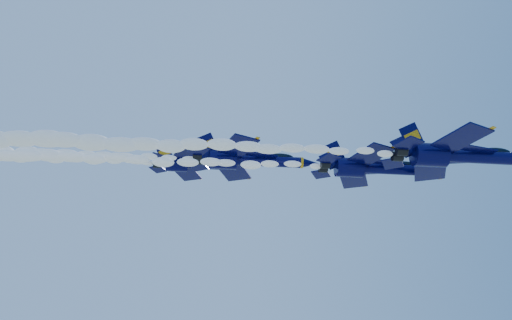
{
  "coord_description": "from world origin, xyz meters",
  "views": [
    {
      "loc": [
        -10.61,
        -64.91,
        121.24
      ],
      "look_at": [
        -4.05,
        -2.21,
        152.98
      ],
      "focal_mm": 35.0,
      "sensor_mm": 36.0,
      "label": 1
    }
  ],
  "objects": [
    {
      "name": "jet_lead",
      "position": [
        19.97,
        -13.2,
        149.35
      ],
      "size": [
        19.09,
        15.66,
        7.09
      ],
      "color": "#040435"
    },
    {
      "name": "smoke_trail_jet_lead",
      "position": [
        -17.16,
        -13.2,
        148.87
      ],
      "size": [
        57.95,
        2.43,
        2.19
      ],
      "primitive_type": "ellipsoid",
      "color": "white"
    },
    {
      "name": "jet_second",
      "position": [
        11.97,
        -5.14,
        151.14
      ],
      "size": [
        17.5,
        14.35,
        6.5
      ],
      "color": "#040435"
    },
    {
      "name": "smoke_trail_jet_second",
      "position": [
        -24.48,
        -5.14,
        150.67
      ],
      "size": [
        57.95,
        2.23,
        2.01
      ],
      "primitive_type": "ellipsoid",
      "color": "white"
    },
    {
      "name": "jet_third",
      "position": [
        -4.86,
        1.05,
        154.59
      ],
      "size": [
        18.89,
        15.49,
        7.02
      ],
      "color": "#040435"
    },
    {
      "name": "jet_fourth",
      "position": [
        -12.62,
        8.47,
        157.1
      ],
      "size": [
        16.25,
        13.33,
        6.04
      ],
      "color": "#040435"
    }
  ]
}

